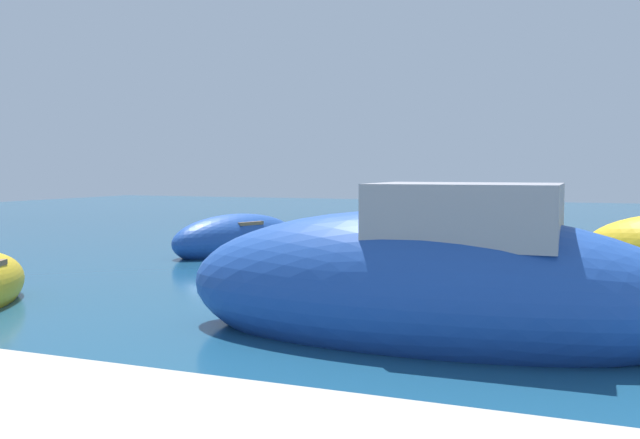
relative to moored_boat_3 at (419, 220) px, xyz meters
name	(u,v)px	position (x,y,z in m)	size (l,w,h in m)	color
moored_boat_3	(419,220)	(0.00, 0.00, 0.00)	(1.72, 4.26, 1.90)	#1E479E
moored_boat_4	(426,287)	(3.34, -13.18, 0.15)	(6.16, 2.32, 2.32)	#1E479E
moored_boat_5	(237,239)	(-2.93, -6.38, -0.13)	(2.57, 3.98, 1.25)	#1E479E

